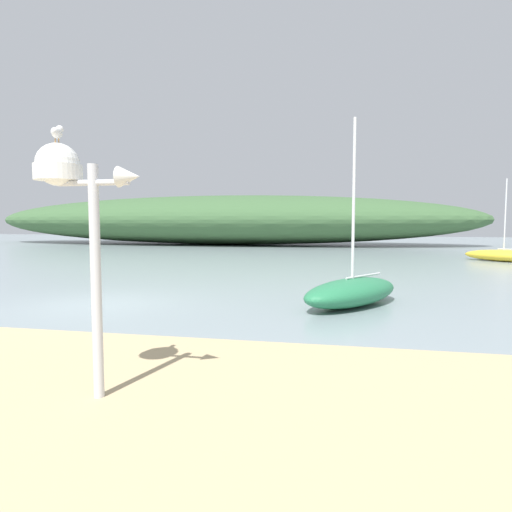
# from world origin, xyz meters

# --- Properties ---
(ground_plane) EXTENTS (120.00, 120.00, 0.00)m
(ground_plane) POSITION_xyz_m (0.00, 0.00, 0.00)
(ground_plane) COLOR gray
(distant_hill) EXTENTS (50.71, 12.32, 4.93)m
(distant_hill) POSITION_xyz_m (-5.34, 32.38, 2.46)
(distant_hill) COLOR #3D6038
(distant_hill) RESTS_ON ground
(mast_structure) EXTENTS (1.28, 0.53, 2.97)m
(mast_structure) POSITION_xyz_m (3.49, -6.24, 2.65)
(mast_structure) COLOR silver
(mast_structure) RESTS_ON beach_sand
(seagull_on_radar) EXTENTS (0.16, 0.30, 0.22)m
(seagull_on_radar) POSITION_xyz_m (3.34, -6.22, 3.29)
(seagull_on_radar) COLOR orange
(seagull_on_radar) RESTS_ON mast_structure
(sailboat_off_point) EXTENTS (3.24, 3.87, 4.99)m
(sailboat_off_point) POSITION_xyz_m (6.84, 1.12, 0.39)
(sailboat_off_point) COLOR #287A4C
(sailboat_off_point) RESTS_ON ground
(sailboat_far_left) EXTENTS (4.19, 3.50, 4.71)m
(sailboat_far_left) POSITION_xyz_m (15.60, 16.41, 0.35)
(sailboat_far_left) COLOR gold
(sailboat_far_left) RESTS_ON ground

